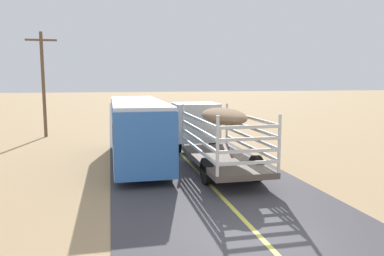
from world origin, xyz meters
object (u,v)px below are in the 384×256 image
object	(u,v)px
car_far	(157,110)
power_pole_mid	(43,81)
bus	(137,129)
livestock_truck	(205,127)

from	to	relation	value
car_far	power_pole_mid	size ratio (longest dim) A/B	0.57
bus	car_far	world-z (taller)	bus
livestock_truck	bus	xyz separation A→B (m)	(-3.56, 0.21, -0.04)
power_pole_mid	livestock_truck	bearing A→B (deg)	-47.27
car_far	power_pole_mid	bearing A→B (deg)	-125.00
bus	car_far	xyz separation A→B (m)	(4.17, 25.00, -1.05)
bus	livestock_truck	bearing A→B (deg)	-3.33
bus	power_pole_mid	distance (m)	12.22
livestock_truck	car_far	world-z (taller)	livestock_truck
bus	power_pole_mid	size ratio (longest dim) A/B	1.29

